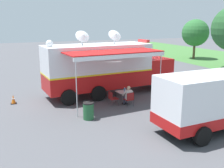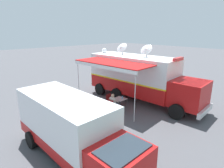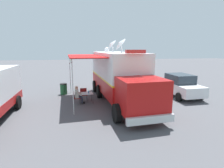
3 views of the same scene
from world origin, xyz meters
name	(u,v)px [view 1 (image 1 of 3)]	position (x,y,z in m)	size (l,w,h in m)	color
ground_plane	(98,95)	(0.00, 0.00, 0.00)	(100.00, 100.00, 0.00)	#515156
lot_stripe	(79,88)	(-2.24, -0.75, 0.00)	(0.12, 4.80, 0.01)	silver
command_truck	(108,67)	(-0.03, 0.75, 1.95)	(5.46, 9.66, 4.53)	#B71414
folding_table	(123,92)	(2.28, 0.88, 0.67)	(0.86, 0.86, 0.73)	silver
water_bottle	(125,89)	(2.16, 1.01, 0.83)	(0.07, 0.07, 0.22)	#4C99D8
folding_chair_at_table	(129,98)	(3.08, 0.90, 0.51)	(0.52, 0.52, 0.87)	maroon
folding_chair_beside_table	(112,97)	(2.50, 0.03, 0.51)	(0.52, 0.52, 0.87)	maroon
seated_responder	(128,95)	(2.89, 0.89, 0.65)	(0.68, 0.58, 1.25)	silver
trash_bin	(88,111)	(4.11, -2.00, 0.46)	(0.57, 0.57, 0.91)	#235B33
traffic_cone	(13,99)	(-0.19, -5.52, 0.28)	(0.36, 0.36, 0.58)	black
support_truck	(220,101)	(7.64, 3.33, 1.39)	(2.56, 6.88, 2.70)	white
car_behind_truck	(80,70)	(-5.18, 0.20, 0.88)	(2.13, 4.26, 1.76)	silver
tree_far_left	(195,33)	(-12.05, 18.32, 3.49)	(3.61, 3.61, 5.30)	brown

